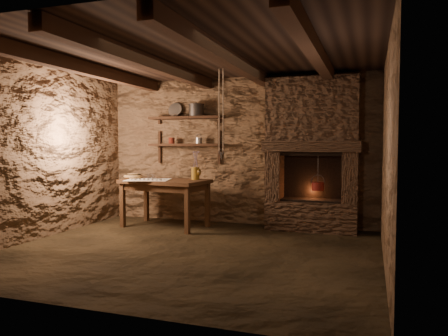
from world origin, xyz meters
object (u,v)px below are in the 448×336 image
(work_table, at_px, (165,201))
(red_pot, at_px, (318,186))
(stoneware_jug, at_px, (196,167))
(wooden_bowl, at_px, (133,176))
(iron_stockpot, at_px, (196,111))

(work_table, relative_size, red_pot, 2.60)
(work_table, height_order, red_pot, red_pot)
(stoneware_jug, bearing_deg, work_table, -146.36)
(wooden_bowl, bearing_deg, red_pot, 7.80)
(stoneware_jug, height_order, iron_stockpot, iron_stockpot)
(work_table, distance_m, red_pot, 2.38)
(wooden_bowl, height_order, iron_stockpot, iron_stockpot)
(stoneware_jug, distance_m, red_pot, 1.90)
(iron_stockpot, relative_size, red_pot, 0.45)
(stoneware_jug, xyz_separation_m, iron_stockpot, (-0.14, 0.38, 0.91))
(stoneware_jug, xyz_separation_m, red_pot, (1.87, 0.26, -0.25))
(work_table, bearing_deg, iron_stockpot, 66.42)
(wooden_bowl, bearing_deg, iron_stockpot, 29.96)
(work_table, xyz_separation_m, red_pot, (2.33, 0.41, 0.29))
(stoneware_jug, relative_size, iron_stockpot, 1.85)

